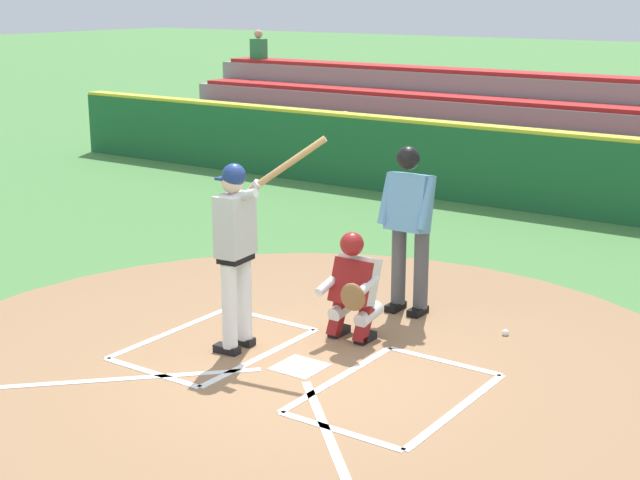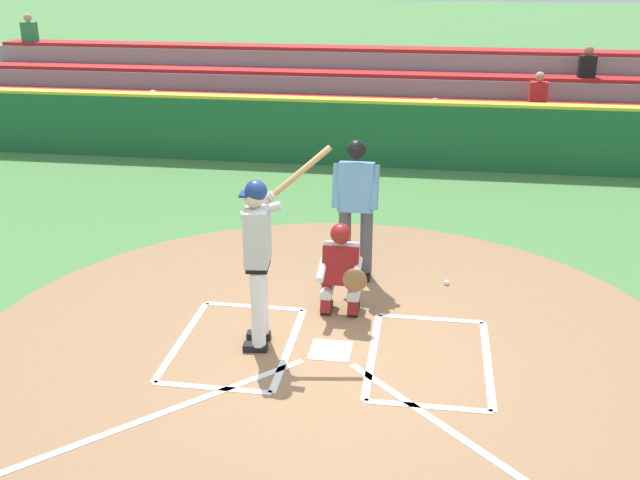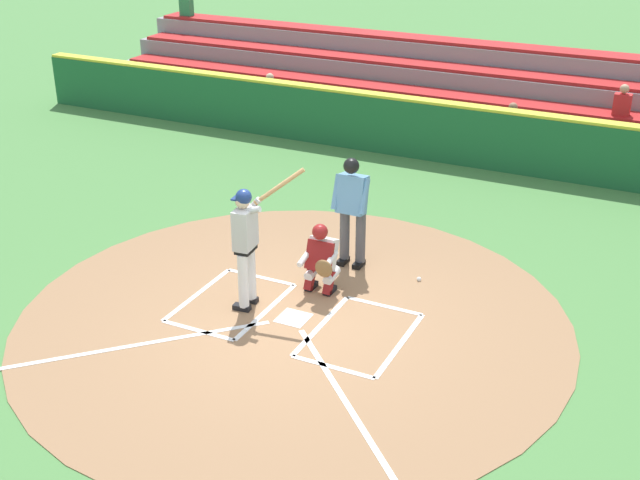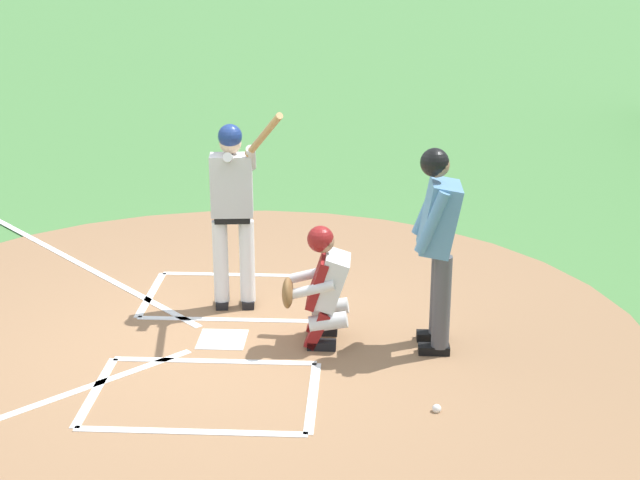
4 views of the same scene
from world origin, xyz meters
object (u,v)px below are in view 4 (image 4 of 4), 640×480
(batter, at_px, (233,203))
(baseball, at_px, (437,409))
(plate_umpire, at_px, (438,236))
(catcher, at_px, (322,284))

(batter, bearing_deg, baseball, -136.96)
(batter, height_order, plate_umpire, batter)
(plate_umpire, relative_size, baseball, 25.20)
(batter, xyz_separation_m, baseball, (-2.00, -1.87, -1.06))
(batter, xyz_separation_m, plate_umpire, (-0.81, -1.91, -0.02))
(baseball, bearing_deg, catcher, 38.03)
(batter, height_order, catcher, batter)
(batter, relative_size, catcher, 1.88)
(baseball, bearing_deg, batter, 43.04)
(batter, relative_size, baseball, 28.76)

